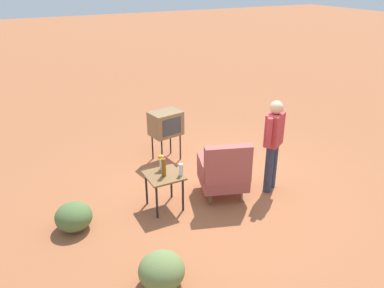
# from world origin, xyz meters

# --- Properties ---
(ground_plane) EXTENTS (60.00, 60.00, 0.00)m
(ground_plane) POSITION_xyz_m (0.00, 0.00, 0.00)
(ground_plane) COLOR #A05B38
(armchair) EXTENTS (0.97, 0.98, 1.06)m
(armchair) POSITION_xyz_m (0.22, 0.22, 0.50)
(armchair) COLOR brown
(armchair) RESTS_ON ground
(side_table) EXTENTS (0.56, 0.56, 0.61)m
(side_table) POSITION_xyz_m (1.23, 0.03, 0.52)
(side_table) COLOR black
(side_table) RESTS_ON ground
(tv_on_stand) EXTENTS (0.66, 0.53, 1.03)m
(tv_on_stand) POSITION_xyz_m (0.50, -1.57, 0.78)
(tv_on_stand) COLOR black
(tv_on_stand) RESTS_ON ground
(person_standing) EXTENTS (0.50, 0.37, 1.64)m
(person_standing) POSITION_xyz_m (-0.65, 0.35, 0.94)
(person_standing) COLOR #2D3347
(person_standing) RESTS_ON ground
(bottle_tall_amber) EXTENTS (0.07, 0.07, 0.30)m
(bottle_tall_amber) POSITION_xyz_m (1.24, 0.06, 0.76)
(bottle_tall_amber) COLOR brown
(bottle_tall_amber) RESTS_ON side_table
(bottle_short_clear) EXTENTS (0.06, 0.06, 0.20)m
(bottle_short_clear) POSITION_xyz_m (1.00, 0.17, 0.71)
(bottle_short_clear) COLOR silver
(bottle_short_clear) RESTS_ON side_table
(flower_vase) EXTENTS (0.14, 0.10, 0.27)m
(flower_vase) POSITION_xyz_m (1.18, -0.14, 0.75)
(flower_vase) COLOR silver
(flower_vase) RESTS_ON side_table
(shrub_near) EXTENTS (0.55, 0.55, 0.42)m
(shrub_near) POSITION_xyz_m (2.67, -0.06, 0.21)
(shrub_near) COLOR #516B38
(shrub_near) RESTS_ON ground
(shrub_far) EXTENTS (0.57, 0.57, 0.44)m
(shrub_far) POSITION_xyz_m (1.94, 1.58, 0.22)
(shrub_far) COLOR olive
(shrub_far) RESTS_ON ground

